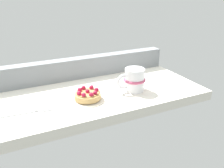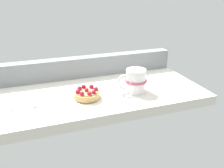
# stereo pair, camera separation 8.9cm
# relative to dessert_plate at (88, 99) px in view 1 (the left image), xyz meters

# --- Properties ---
(ground_plane) EXTENTS (0.84, 0.40, 0.04)m
(ground_plane) POSITION_rel_dessert_plate_xyz_m (0.05, 0.06, -0.02)
(ground_plane) COLOR silver
(window_rail_back) EXTENTS (0.83, 0.05, 0.09)m
(window_rail_back) POSITION_rel_dessert_plate_xyz_m (0.05, 0.23, 0.04)
(window_rail_back) COLOR gray
(window_rail_back) RESTS_ON ground_plane
(dessert_plate) EXTENTS (0.13, 0.13, 0.01)m
(dessert_plate) POSITION_rel_dessert_plate_xyz_m (0.00, 0.00, 0.00)
(dessert_plate) COLOR silver
(dessert_plate) RESTS_ON ground_plane
(raspberry_tart) EXTENTS (0.10, 0.10, 0.04)m
(raspberry_tart) POSITION_rel_dessert_plate_xyz_m (-0.00, 0.00, 0.02)
(raspberry_tart) COLOR tan
(raspberry_tart) RESTS_ON dessert_plate
(coffee_mug) EXTENTS (0.12, 0.09, 0.09)m
(coffee_mug) POSITION_rel_dessert_plate_xyz_m (0.19, 0.00, 0.04)
(coffee_mug) COLOR white
(coffee_mug) RESTS_ON ground_plane
(dessert_fork) EXTENTS (0.16, 0.03, 0.01)m
(dessert_fork) POSITION_rel_dessert_plate_xyz_m (-0.21, -0.01, -0.00)
(dessert_fork) COLOR #B7B7BC
(dessert_fork) RESTS_ON ground_plane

